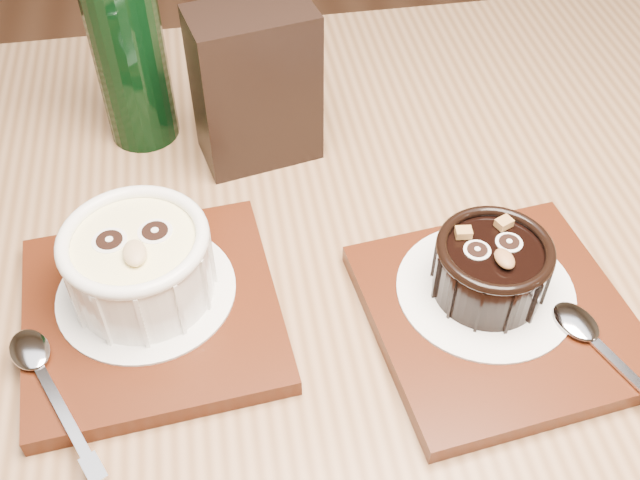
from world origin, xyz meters
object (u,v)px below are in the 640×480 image
(table, at_px, (347,360))
(tray_left, at_px, (152,312))
(ramekin_dark, at_px, (491,266))
(green_bottle, at_px, (128,48))
(tray_right, at_px, (498,316))
(ramekin_white, at_px, (139,261))
(condiment_stand, at_px, (255,86))

(table, bearing_deg, tray_left, 179.34)
(ramekin_dark, bearing_deg, green_bottle, 126.78)
(tray_left, bearing_deg, green_bottle, 89.87)
(tray_right, height_order, ramekin_dark, ramekin_dark)
(table, relative_size, tray_right, 6.74)
(tray_right, relative_size, ramekin_dark, 2.19)
(table, distance_m, ramekin_white, 0.20)
(tray_right, relative_size, condiment_stand, 1.29)
(condiment_stand, bearing_deg, ramekin_white, -122.76)
(table, height_order, ramekin_dark, ramekin_dark)
(tray_right, bearing_deg, tray_left, 168.59)
(tray_right, distance_m, ramekin_dark, 0.04)
(table, distance_m, condiment_stand, 0.24)
(tray_right, height_order, green_bottle, green_bottle)
(tray_left, relative_size, tray_right, 1.00)
(tray_right, xyz_separation_m, ramekin_dark, (-0.00, 0.02, 0.03))
(table, height_order, ramekin_white, ramekin_white)
(ramekin_dark, height_order, condiment_stand, condiment_stand)
(tray_left, distance_m, ramekin_white, 0.04)
(tray_left, distance_m, green_bottle, 0.24)
(ramekin_white, bearing_deg, ramekin_dark, -15.83)
(table, height_order, tray_right, tray_right)
(tray_left, bearing_deg, condiment_stand, 59.86)
(table, height_order, condiment_stand, condiment_stand)
(ramekin_dark, bearing_deg, tray_right, -82.21)
(ramekin_dark, relative_size, condiment_stand, 0.59)
(ramekin_white, distance_m, green_bottle, 0.21)
(table, xyz_separation_m, green_bottle, (-0.15, 0.22, 0.18))
(green_bottle, bearing_deg, tray_left, -90.13)
(ramekin_white, bearing_deg, condiment_stand, 51.75)
(table, xyz_separation_m, ramekin_white, (-0.15, 0.02, 0.14))
(ramekin_dark, relative_size, green_bottle, 0.35)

